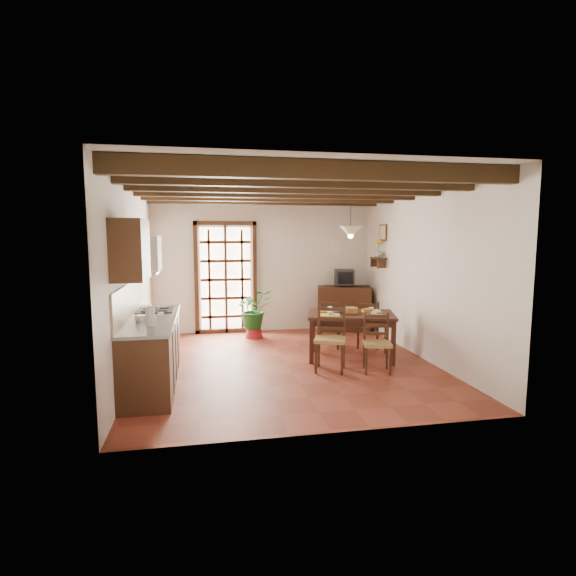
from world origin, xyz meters
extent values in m
plane|color=maroon|center=(0.00, 0.00, 0.00)|extent=(5.00, 5.00, 0.00)
cube|color=silver|center=(0.00, 2.50, 1.40)|extent=(4.50, 0.02, 2.80)
cube|color=silver|center=(0.00, -2.50, 1.40)|extent=(4.50, 0.02, 2.80)
cube|color=silver|center=(-2.25, 0.00, 1.40)|extent=(0.02, 5.00, 2.80)
cube|color=silver|center=(2.25, 0.00, 1.40)|extent=(0.02, 5.00, 2.80)
cube|color=white|center=(0.00, 0.00, 2.80)|extent=(4.50, 5.00, 0.02)
cube|color=black|center=(0.00, -2.10, 2.69)|extent=(4.50, 0.14, 0.20)
cube|color=black|center=(0.00, -1.26, 2.69)|extent=(4.50, 0.14, 0.20)
cube|color=black|center=(0.00, -0.42, 2.69)|extent=(4.50, 0.14, 0.20)
cube|color=black|center=(0.00, 0.42, 2.69)|extent=(4.50, 0.14, 0.20)
cube|color=black|center=(0.00, 1.26, 2.69)|extent=(4.50, 0.14, 0.20)
cube|color=black|center=(0.00, 2.10, 2.69)|extent=(4.50, 0.14, 0.20)
cube|color=white|center=(-0.80, 2.49, 1.10)|extent=(1.01, 0.02, 2.11)
cube|color=#351D10|center=(-0.80, 2.44, 2.24)|extent=(1.26, 0.10, 0.08)
cube|color=#351D10|center=(-1.39, 2.44, 1.10)|extent=(0.08, 0.10, 2.28)
cube|color=#351D10|center=(-0.21, 2.44, 1.10)|extent=(0.08, 0.10, 2.28)
cube|color=#351D10|center=(-0.80, 2.42, 1.10)|extent=(1.01, 0.03, 2.02)
cube|color=#351D10|center=(-1.95, -0.60, 0.44)|extent=(0.60, 2.20, 0.88)
cube|color=slate|center=(-1.95, -0.60, 0.90)|extent=(0.64, 2.25, 0.04)
cube|color=tan|center=(-2.23, -0.60, 1.13)|extent=(0.02, 2.20, 0.50)
cube|color=#351D10|center=(-2.08, -1.30, 1.85)|extent=(0.35, 0.80, 0.70)
cube|color=white|center=(-2.05, -0.05, 1.75)|extent=(0.38, 0.60, 0.50)
cube|color=silver|center=(-2.05, -0.05, 1.48)|extent=(0.32, 0.55, 0.04)
cube|color=black|center=(-1.95, -0.05, 0.93)|extent=(0.50, 0.55, 0.02)
cylinder|color=white|center=(-1.90, -1.15, 1.03)|extent=(0.11, 0.11, 0.24)
cylinder|color=silver|center=(-2.05, -0.85, 0.95)|extent=(0.14, 0.14, 0.10)
cube|color=#341810|center=(1.10, 0.14, 0.72)|extent=(1.56, 1.22, 0.05)
cube|color=#341810|center=(1.10, 0.14, 0.65)|extent=(1.41, 1.10, 0.10)
cube|color=#341810|center=(1.80, 0.34, 0.35)|extent=(0.08, 0.08, 0.70)
cube|color=#341810|center=(0.59, 0.67, 0.35)|extent=(0.08, 0.08, 0.70)
cube|color=#341810|center=(1.60, -0.40, 0.35)|extent=(0.08, 0.08, 0.70)
cube|color=#341810|center=(0.39, -0.06, 0.35)|extent=(0.08, 0.08, 0.70)
cube|color=#9D7C43|center=(0.57, -0.46, 0.48)|extent=(0.57, 0.55, 0.05)
cube|color=#351D10|center=(0.64, -0.29, 0.72)|extent=(0.43, 0.20, 0.49)
cube|color=#351D10|center=(0.57, -0.46, 0.24)|extent=(0.54, 0.53, 0.48)
cube|color=#9D7C43|center=(1.23, -0.65, 0.43)|extent=(0.48, 0.47, 0.05)
cube|color=#351D10|center=(1.28, -0.49, 0.64)|extent=(0.39, 0.13, 0.44)
cube|color=#351D10|center=(1.23, -0.65, 0.21)|extent=(0.46, 0.44, 0.43)
cube|color=#9D7C43|center=(0.96, 0.92, 0.43)|extent=(0.52, 0.51, 0.05)
cube|color=#351D10|center=(0.90, 0.77, 0.65)|extent=(0.38, 0.19, 0.44)
cube|color=#351D10|center=(0.96, 0.92, 0.21)|extent=(0.49, 0.48, 0.43)
cube|color=#9D7C43|center=(1.62, 0.73, 0.42)|extent=(0.50, 0.49, 0.05)
cube|color=#351D10|center=(1.56, 0.59, 0.64)|extent=(0.38, 0.17, 0.43)
cube|color=#351D10|center=(1.62, 0.73, 0.21)|extent=(0.48, 0.47, 0.42)
cube|color=yellow|center=(0.75, -0.08, 0.74)|extent=(0.31, 0.24, 0.01)
cube|color=yellow|center=(1.44, -0.08, 0.74)|extent=(0.31, 0.24, 0.01)
cube|color=yellow|center=(0.75, 0.35, 0.74)|extent=(0.31, 0.24, 0.01)
cube|color=yellow|center=(1.44, 0.35, 0.74)|extent=(0.31, 0.24, 0.01)
cylinder|color=olive|center=(1.10, 0.14, 0.78)|extent=(0.22, 0.22, 0.09)
imported|color=white|center=(0.87, 0.25, 0.77)|extent=(0.23, 0.23, 0.05)
cube|color=#351D10|center=(1.65, 2.23, 0.47)|extent=(1.19, 0.75, 0.93)
cube|color=black|center=(1.65, 2.23, 1.12)|extent=(0.43, 0.40, 0.33)
cube|color=black|center=(1.65, 2.05, 1.12)|extent=(0.31, 0.07, 0.24)
cube|color=white|center=(1.50, 2.48, 1.75)|extent=(0.25, 0.03, 0.32)
cone|color=maroon|center=(-0.30, 1.89, 0.11)|extent=(0.35, 0.35, 0.22)
imported|color=#144C19|center=(-0.30, 1.89, 0.57)|extent=(2.18, 2.02, 2.01)
cube|color=#351D10|center=(2.14, 1.60, 1.55)|extent=(0.20, 0.42, 0.03)
cube|color=#351D10|center=(2.14, 1.43, 1.46)|extent=(0.18, 0.03, 0.18)
cube|color=#351D10|center=(2.14, 1.77, 1.46)|extent=(0.18, 0.03, 0.18)
imported|color=#B2BFB2|center=(2.14, 1.60, 1.65)|extent=(0.15, 0.15, 0.15)
sphere|color=yellow|center=(2.14, 1.60, 1.86)|extent=(0.14, 0.14, 0.14)
cylinder|color=#144C19|center=(2.14, 1.60, 1.71)|extent=(0.01, 0.01, 0.28)
cube|color=brown|center=(2.23, 1.60, 2.05)|extent=(0.03, 0.32, 0.32)
cube|color=#C3B292|center=(2.21, 1.60, 2.05)|extent=(0.01, 0.26, 0.26)
cylinder|color=black|center=(1.10, 0.24, 2.45)|extent=(0.01, 0.01, 0.70)
cone|color=#FFFCCD|center=(1.10, 0.24, 2.08)|extent=(0.36, 0.36, 0.14)
sphere|color=#FFD88C|center=(1.10, 0.24, 2.00)|extent=(0.09, 0.09, 0.09)
camera|label=1|loc=(-1.27, -6.73, 2.04)|focal=28.00mm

